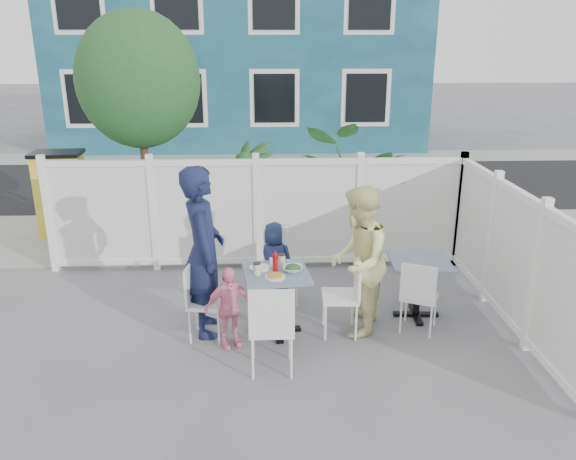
{
  "coord_description": "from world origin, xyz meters",
  "views": [
    {
      "loc": [
        0.24,
        -5.19,
        3.13
      ],
      "look_at": [
        0.48,
        0.87,
        1.09
      ],
      "focal_mm": 35.0,
      "sensor_mm": 36.0,
      "label": 1
    }
  ],
  "objects_px": {
    "main_table": "(276,286)",
    "toddler": "(229,308)",
    "chair_right": "(347,289)",
    "woman": "(358,261)",
    "boy": "(274,261)",
    "utility_cabinet": "(62,196)",
    "chair_left": "(200,296)",
    "chair_near": "(272,323)",
    "chair_back": "(276,260)",
    "man": "(203,252)",
    "spare_table": "(419,273)"
  },
  "relations": [
    {
      "from": "main_table",
      "to": "boy",
      "type": "xyz_separation_m",
      "value": [
        -0.01,
        0.91,
        -0.07
      ]
    },
    {
      "from": "main_table",
      "to": "toddler",
      "type": "xyz_separation_m",
      "value": [
        -0.51,
        -0.28,
        -0.12
      ]
    },
    {
      "from": "utility_cabinet",
      "to": "man",
      "type": "height_order",
      "value": "man"
    },
    {
      "from": "utility_cabinet",
      "to": "woman",
      "type": "relative_size",
      "value": 0.81
    },
    {
      "from": "utility_cabinet",
      "to": "chair_left",
      "type": "bearing_deg",
      "value": -57.0
    },
    {
      "from": "woman",
      "to": "chair_near",
      "type": "bearing_deg",
      "value": -32.63
    },
    {
      "from": "chair_left",
      "to": "man",
      "type": "height_order",
      "value": "man"
    },
    {
      "from": "chair_near",
      "to": "woman",
      "type": "height_order",
      "value": "woman"
    },
    {
      "from": "chair_right",
      "to": "chair_back",
      "type": "xyz_separation_m",
      "value": [
        -0.78,
        0.85,
        0.02
      ]
    },
    {
      "from": "spare_table",
      "to": "main_table",
      "type": "bearing_deg",
      "value": -168.9
    },
    {
      "from": "spare_table",
      "to": "boy",
      "type": "xyz_separation_m",
      "value": [
        -1.69,
        0.58,
        -0.06
      ]
    },
    {
      "from": "chair_left",
      "to": "man",
      "type": "distance_m",
      "value": 0.48
    },
    {
      "from": "chair_back",
      "to": "toddler",
      "type": "distance_m",
      "value": 1.22
    },
    {
      "from": "spare_table",
      "to": "chair_near",
      "type": "distance_m",
      "value": 2.1
    },
    {
      "from": "main_table",
      "to": "spare_table",
      "type": "bearing_deg",
      "value": 11.1
    },
    {
      "from": "main_table",
      "to": "boy",
      "type": "bearing_deg",
      "value": 90.77
    },
    {
      "from": "chair_near",
      "to": "man",
      "type": "height_order",
      "value": "man"
    },
    {
      "from": "main_table",
      "to": "chair_right",
      "type": "relative_size",
      "value": 0.86
    },
    {
      "from": "chair_right",
      "to": "chair_near",
      "type": "distance_m",
      "value": 1.17
    },
    {
      "from": "main_table",
      "to": "boy",
      "type": "relative_size",
      "value": 0.78
    },
    {
      "from": "main_table",
      "to": "utility_cabinet",
      "type": "bearing_deg",
      "value": 134.9
    },
    {
      "from": "chair_back",
      "to": "utility_cabinet",
      "type": "bearing_deg",
      "value": -56.74
    },
    {
      "from": "chair_near",
      "to": "toddler",
      "type": "height_order",
      "value": "chair_near"
    },
    {
      "from": "chair_right",
      "to": "main_table",
      "type": "bearing_deg",
      "value": 89.83
    },
    {
      "from": "spare_table",
      "to": "chair_near",
      "type": "height_order",
      "value": "chair_near"
    },
    {
      "from": "toddler",
      "to": "boy",
      "type": "bearing_deg",
      "value": 43.13
    },
    {
      "from": "chair_near",
      "to": "boy",
      "type": "bearing_deg",
      "value": 88.66
    },
    {
      "from": "toddler",
      "to": "chair_left",
      "type": "bearing_deg",
      "value": 122.39
    },
    {
      "from": "utility_cabinet",
      "to": "boy",
      "type": "bearing_deg",
      "value": -40.45
    },
    {
      "from": "chair_near",
      "to": "woman",
      "type": "distance_m",
      "value": 1.31
    },
    {
      "from": "chair_right",
      "to": "utility_cabinet",
      "type": "bearing_deg",
      "value": 52.88
    },
    {
      "from": "utility_cabinet",
      "to": "boy",
      "type": "height_order",
      "value": "utility_cabinet"
    },
    {
      "from": "main_table",
      "to": "chair_left",
      "type": "relative_size",
      "value": 0.92
    },
    {
      "from": "chair_left",
      "to": "main_table",
      "type": "bearing_deg",
      "value": 101.02
    },
    {
      "from": "woman",
      "to": "chair_left",
      "type": "bearing_deg",
      "value": -71.58
    },
    {
      "from": "spare_table",
      "to": "woman",
      "type": "height_order",
      "value": "woman"
    },
    {
      "from": "man",
      "to": "woman",
      "type": "height_order",
      "value": "man"
    },
    {
      "from": "main_table",
      "to": "chair_right",
      "type": "bearing_deg",
      "value": -2.7
    },
    {
      "from": "spare_table",
      "to": "boy",
      "type": "relative_size",
      "value": 0.72
    },
    {
      "from": "chair_right",
      "to": "man",
      "type": "height_order",
      "value": "man"
    },
    {
      "from": "chair_left",
      "to": "boy",
      "type": "xyz_separation_m",
      "value": [
        0.83,
        0.98,
        0.01
      ]
    },
    {
      "from": "woman",
      "to": "boy",
      "type": "distance_m",
      "value": 1.32
    },
    {
      "from": "woman",
      "to": "toddler",
      "type": "xyz_separation_m",
      "value": [
        -1.41,
        -0.29,
        -0.39
      ]
    },
    {
      "from": "chair_left",
      "to": "toddler",
      "type": "height_order",
      "value": "toddler"
    },
    {
      "from": "woman",
      "to": "chair_back",
      "type": "bearing_deg",
      "value": -116.24
    },
    {
      "from": "chair_left",
      "to": "man",
      "type": "xyz_separation_m",
      "value": [
        0.05,
        0.14,
        0.46
      ]
    },
    {
      "from": "utility_cabinet",
      "to": "woman",
      "type": "height_order",
      "value": "woman"
    },
    {
      "from": "boy",
      "to": "utility_cabinet",
      "type": "bearing_deg",
      "value": -27.24
    },
    {
      "from": "spare_table",
      "to": "toddler",
      "type": "xyz_separation_m",
      "value": [
        -2.19,
        -0.61,
        -0.1
      ]
    },
    {
      "from": "main_table",
      "to": "chair_back",
      "type": "bearing_deg",
      "value": 89.35
    }
  ]
}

